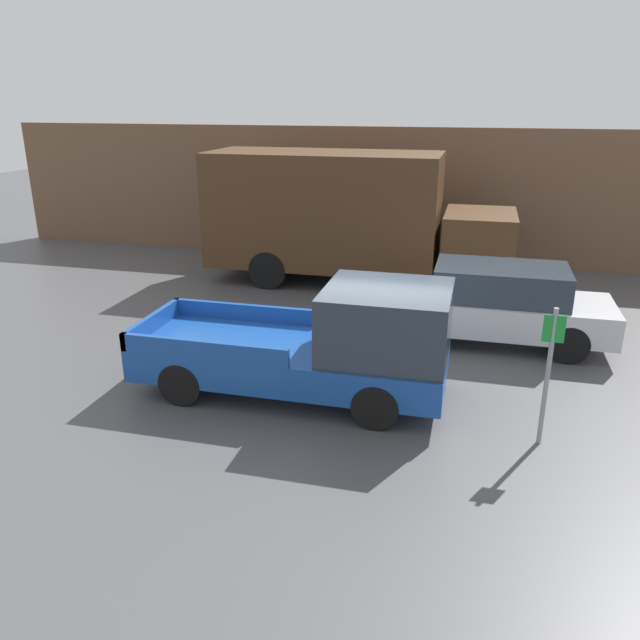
{
  "coord_description": "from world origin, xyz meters",
  "views": [
    {
      "loc": [
        1.55,
        -10.14,
        4.87
      ],
      "look_at": [
        -1.12,
        0.3,
        1.0
      ],
      "focal_mm": 35.0,
      "sensor_mm": 36.0,
      "label": 1
    }
  ],
  "objects": [
    {
      "name": "ground_plane",
      "position": [
        0.0,
        0.0,
        0.0
      ],
      "size": [
        60.0,
        60.0,
        0.0
      ],
      "primitive_type": "plane",
      "color": "#4C4C4F"
    },
    {
      "name": "building_wall",
      "position": [
        0.0,
        9.15,
        2.01
      ],
      "size": [
        28.0,
        0.15,
        4.03
      ],
      "color": "brown",
      "rests_on": "ground"
    },
    {
      "name": "pickup_truck",
      "position": [
        -0.79,
        -0.7,
        0.93
      ],
      "size": [
        5.27,
        2.04,
        2.01
      ],
      "color": "#194799",
      "rests_on": "ground"
    },
    {
      "name": "car",
      "position": [
        2.0,
        2.64,
        0.83
      ],
      "size": [
        4.79,
        1.84,
        1.63
      ],
      "color": "silver",
      "rests_on": "ground"
    },
    {
      "name": "delivery_truck",
      "position": [
        -1.99,
        6.27,
        1.87
      ],
      "size": [
        8.11,
        2.55,
        3.5
      ],
      "color": "#472D19",
      "rests_on": "ground"
    },
    {
      "name": "parking_sign",
      "position": [
        2.69,
        -1.45,
        1.21
      ],
      "size": [
        0.3,
        0.07,
        2.12
      ],
      "color": "gray",
      "rests_on": "ground"
    },
    {
      "name": "newspaper_box",
      "position": [
        -3.82,
        8.82,
        0.56
      ],
      "size": [
        0.45,
        0.4,
        1.12
      ],
      "color": "#194CB2",
      "rests_on": "ground"
    }
  ]
}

